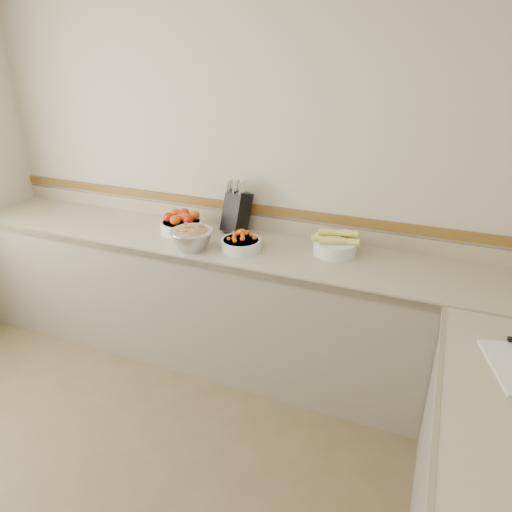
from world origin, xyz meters
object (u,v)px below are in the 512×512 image
at_px(rhubarb_bowl, 192,237).
at_px(tomato_bowl, 182,223).
at_px(corn_bowl, 335,244).
at_px(cherry_tomato_bowl, 241,243).
at_px(knife_block, 236,211).

bearing_deg(rhubarb_bowl, tomato_bowl, 132.87).
bearing_deg(corn_bowl, cherry_tomato_bowl, -163.51).
height_order(tomato_bowl, corn_bowl, corn_bowl).
distance_m(tomato_bowl, rhubarb_bowl, 0.33).
distance_m(tomato_bowl, corn_bowl, 1.07).
relative_size(cherry_tomato_bowl, corn_bowl, 0.87).
bearing_deg(corn_bowl, rhubarb_bowl, -161.79).
bearing_deg(cherry_tomato_bowl, knife_block, 119.62).
distance_m(knife_block, corn_bowl, 0.73).
xyz_separation_m(cherry_tomato_bowl, rhubarb_bowl, (-0.29, -0.11, 0.03)).
bearing_deg(rhubarb_bowl, knife_block, 71.38).
xyz_separation_m(tomato_bowl, rhubarb_bowl, (0.22, -0.24, 0.02)).
relative_size(tomato_bowl, cherry_tomato_bowl, 1.13).
relative_size(cherry_tomato_bowl, rhubarb_bowl, 0.94).
xyz_separation_m(knife_block, cherry_tomato_bowl, (0.16, -0.27, -0.11)).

